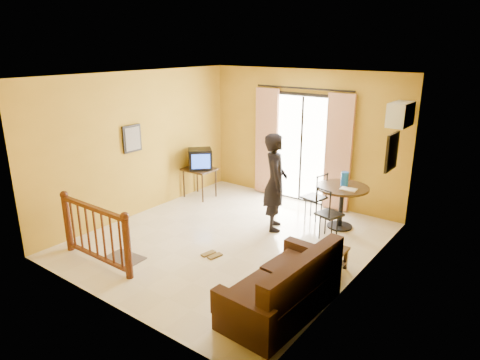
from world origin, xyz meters
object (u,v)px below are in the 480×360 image
Objects in this scene: standing_person at (275,182)px; coffee_table at (325,260)px; sofa at (285,290)px; dining_table at (342,195)px; television at (200,159)px.

coffee_table is at bearing -157.49° from standing_person.
dining_table is at bearing 103.65° from sofa.
coffee_table is 1.17m from sofa.
television reaches higher than dining_table.
dining_table is at bearing -85.44° from standing_person.
coffee_table is (0.54, -1.76, -0.40)m from dining_table.
television is at bearing 148.02° from sofa.
coffee_table is at bearing 93.29° from sofa.
standing_person reaches higher than television.
coffee_table is (3.72, -1.44, -0.65)m from television.
standing_person is at bearing -141.30° from dining_table.
coffee_table is at bearing -66.71° from television.
standing_person reaches higher than coffee_table.
standing_person reaches higher than sofa.
coffee_table is at bearing -72.82° from dining_table.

